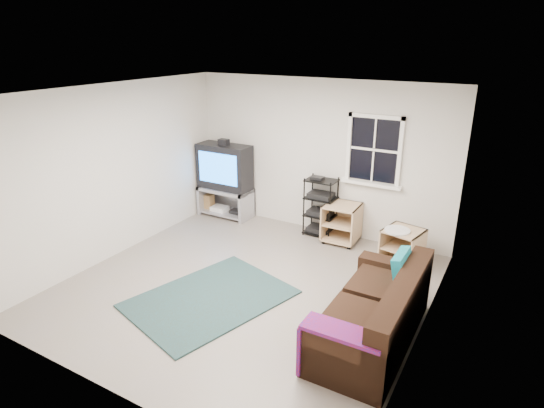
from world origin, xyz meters
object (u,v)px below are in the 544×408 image
Objects in this scene: side_table_left at (342,221)px; sofa at (375,316)px; av_rack at (320,210)px; tv_unit at (225,175)px; side_table_right at (403,244)px.

sofa is (1.30, -2.33, -0.03)m from side_table_left.
av_rack is 0.44m from side_table_left.
av_rack is 0.52× the size of sofa.
side_table_left is 0.33× the size of sofa.
sofa is (1.72, -2.37, -0.13)m from av_rack.
side_table_left is (2.33, 0.02, -0.46)m from tv_unit.
av_rack is (1.91, 0.07, -0.37)m from tv_unit.
av_rack reaches higher than side_table_right.
side_table_right is 1.97m from sofa.
tv_unit reaches higher than av_rack.
tv_unit reaches higher than sofa.
tv_unit is 1.94m from av_rack.
side_table_right is at bearing -15.13° from av_rack.
av_rack is at bearing 173.95° from side_table_left.
av_rack is 1.67× the size of side_table_right.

